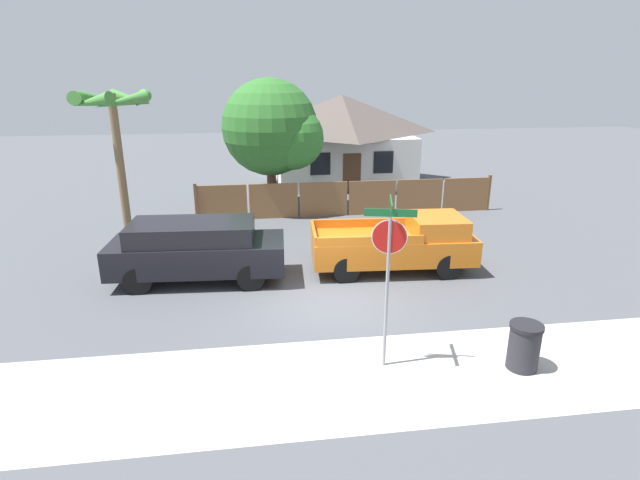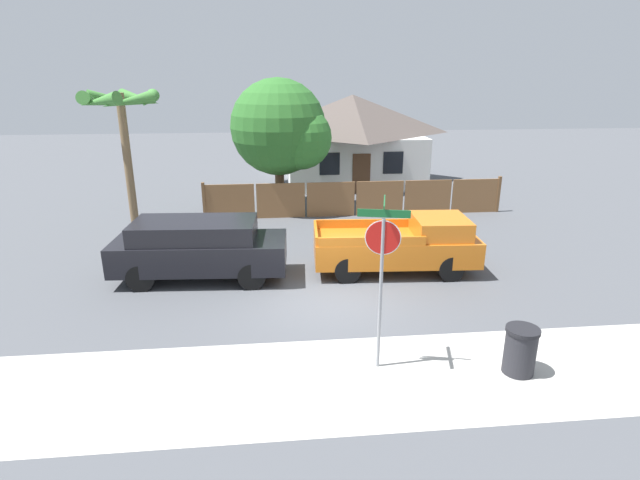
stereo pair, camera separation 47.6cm
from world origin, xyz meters
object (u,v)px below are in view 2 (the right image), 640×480
(oak_tree, at_px, (283,130))
(palm_tree, at_px, (122,113))
(red_suv, at_px, (199,247))
(house, at_px, (352,137))
(orange_pickup, at_px, (402,245))
(trash_bin, at_px, (520,350))
(stop_sign, at_px, (382,257))

(oak_tree, xyz_separation_m, palm_tree, (-5.49, -3.86, 1.02))
(red_suv, bearing_deg, house, 67.09)
(red_suv, xyz_separation_m, orange_pickup, (6.01, -0.01, -0.13))
(palm_tree, xyz_separation_m, red_suv, (2.76, -3.81, -3.53))
(oak_tree, bearing_deg, red_suv, -109.58)
(oak_tree, relative_size, orange_pickup, 1.13)
(house, relative_size, trash_bin, 7.65)
(palm_tree, xyz_separation_m, trash_bin, (9.77, -9.42, -4.00))
(house, relative_size, red_suv, 1.51)
(house, xyz_separation_m, stop_sign, (-2.42, -18.49, -0.00))
(red_suv, xyz_separation_m, stop_sign, (4.22, -5.11, 1.45))
(palm_tree, height_order, stop_sign, palm_tree)
(palm_tree, xyz_separation_m, stop_sign, (6.98, -8.91, -2.08))
(orange_pickup, distance_m, trash_bin, 5.70)
(house, distance_m, red_suv, 15.01)
(red_suv, height_order, trash_bin, red_suv)
(house, xyz_separation_m, orange_pickup, (-0.63, -13.40, -1.58))
(oak_tree, relative_size, palm_tree, 1.07)
(house, distance_m, stop_sign, 18.65)
(orange_pickup, bearing_deg, oak_tree, 116.66)
(stop_sign, bearing_deg, palm_tree, 141.65)
(palm_tree, distance_m, stop_sign, 11.51)
(house, height_order, palm_tree, palm_tree)
(orange_pickup, height_order, stop_sign, stop_sign)
(red_suv, bearing_deg, oak_tree, 73.90)
(oak_tree, height_order, trash_bin, oak_tree)
(red_suv, bearing_deg, stop_sign, -46.97)
(orange_pickup, xyz_separation_m, stop_sign, (-1.79, -5.09, 1.58))
(oak_tree, relative_size, trash_bin, 5.62)
(house, height_order, stop_sign, house)
(red_suv, relative_size, trash_bin, 5.06)
(stop_sign, distance_m, trash_bin, 3.42)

